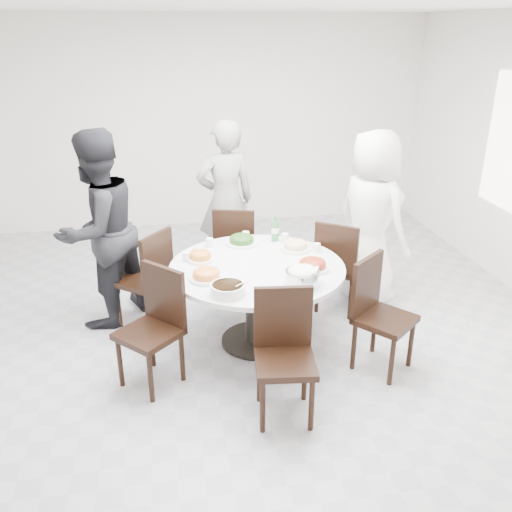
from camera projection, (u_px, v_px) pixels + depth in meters
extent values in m
cube|color=#A8A8AD|center=(241.00, 325.00, 5.17)|extent=(6.00, 6.00, 0.01)
cube|color=white|center=(237.00, 2.00, 4.07)|extent=(6.00, 6.00, 0.01)
cube|color=white|center=(208.00, 124.00, 7.34)|extent=(6.00, 0.01, 2.80)
cube|color=white|center=(360.00, 406.00, 1.90)|extent=(6.00, 0.01, 2.80)
cylinder|color=white|center=(257.00, 305.00, 4.75)|extent=(1.50, 1.50, 0.75)
cube|color=black|center=(340.00, 265.00, 5.30)|extent=(0.59, 0.59, 0.95)
cube|color=black|center=(236.00, 248.00, 5.71)|extent=(0.52, 0.52, 0.95)
cube|color=black|center=(143.00, 278.00, 5.02)|extent=(0.59, 0.59, 0.95)
cube|color=black|center=(149.00, 331.00, 4.15)|extent=(0.59, 0.59, 0.95)
cube|color=black|center=(285.00, 360.00, 3.79)|extent=(0.46, 0.46, 0.95)
cube|color=black|center=(385.00, 317.00, 4.35)|extent=(0.59, 0.59, 0.95)
imported|color=white|center=(371.00, 218.00, 5.36)|extent=(0.88, 1.01, 1.75)
imported|color=black|center=(226.00, 201.00, 5.89)|extent=(0.70, 0.51, 1.75)
imported|color=black|center=(99.00, 230.00, 4.92)|extent=(1.11, 1.13, 1.83)
cylinder|color=white|center=(242.00, 241.00, 5.04)|extent=(0.29, 0.29, 0.07)
cylinder|color=white|center=(295.00, 246.00, 4.92)|extent=(0.27, 0.27, 0.07)
cylinder|color=white|center=(201.00, 257.00, 4.70)|extent=(0.24, 0.24, 0.06)
cylinder|color=white|center=(313.00, 265.00, 4.53)|extent=(0.28, 0.28, 0.07)
cylinder|color=white|center=(206.00, 275.00, 4.35)|extent=(0.28, 0.28, 0.07)
cylinder|color=silver|center=(302.00, 278.00, 4.25)|extent=(0.27, 0.27, 0.12)
cylinder|color=white|center=(228.00, 289.00, 4.10)|extent=(0.27, 0.27, 0.08)
cylinder|color=#2F7739|center=(275.00, 228.00, 5.10)|extent=(0.07, 0.07, 0.25)
cylinder|color=white|center=(249.00, 235.00, 5.17)|extent=(0.07, 0.07, 0.08)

